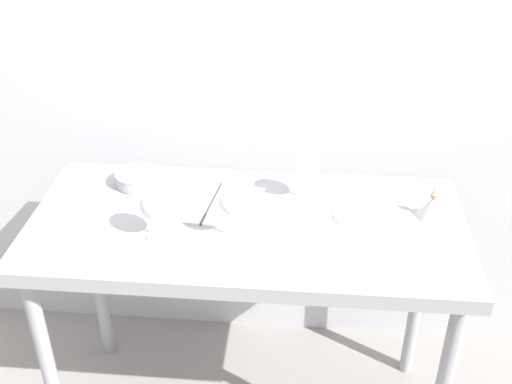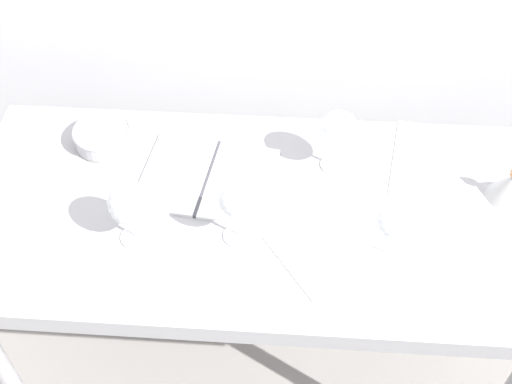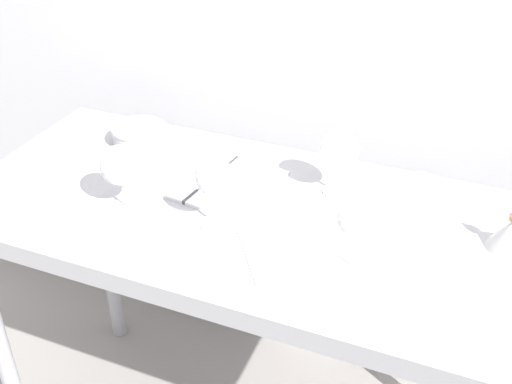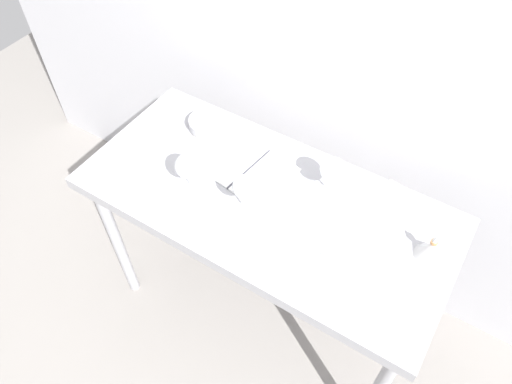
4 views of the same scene
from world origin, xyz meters
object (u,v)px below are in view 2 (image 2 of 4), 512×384
Objects in this scene: wine_glass_far_right at (339,131)px; wine_glass_near_left at (130,205)px; wine_glass_near_center at (238,200)px; open_notebook at (208,178)px; tasting_sheet_lower at (314,238)px; wine_glass_near_right at (393,221)px; decanter_funnel at (510,185)px; tasting_bowl at (104,135)px; tasting_sheet_upper at (426,161)px.

wine_glass_far_right reaches higher than wine_glass_near_left.
wine_glass_near_center is at bearing -132.35° from wine_glass_far_right.
open_notebook is 0.31m from tasting_sheet_lower.
tasting_sheet_lower is (0.40, 0.02, -0.11)m from wine_glass_near_left.
decanter_funnel is (0.30, 0.19, -0.08)m from wine_glass_near_right.
wine_glass_far_right is 0.60× the size of tasting_sheet_lower.
tasting_sheet_lower is at bearing -160.74° from decanter_funnel.
tasting_sheet_lower is at bearing 3.23° from wine_glass_near_left.
wine_glass_near_left is 1.07× the size of tasting_bowl.
open_notebook is at bearing -21.19° from tasting_bowl.
wine_glass_near_left reaches higher than tasting_bowl.
wine_glass_near_left is (-0.56, 0.01, -0.00)m from wine_glass_near_right.
wine_glass_near_right is 1.34× the size of decanter_funnel.
open_notebook is at bearing 112.11° from tasting_sheet_lower.
tasting_sheet_upper is at bearing 22.95° from wine_glass_near_left.
open_notebook is (-0.42, 0.20, -0.11)m from wine_glass_near_right.
tasting_sheet_lower is 0.61m from tasting_bowl.
open_notebook is at bearing 118.33° from wine_glass_near_center.
wine_glass_near_right is at bearing -46.85° from tasting_sheet_lower.
wine_glass_near_right is 0.36m from decanter_funnel.
wine_glass_near_right is at bearing -147.43° from decanter_funnel.
wine_glass_near_left is (-0.45, -0.26, -0.00)m from wine_glass_far_right.
tasting_sheet_lower is (-0.05, -0.23, -0.12)m from wine_glass_far_right.
wine_glass_near_center reaches higher than wine_glass_near_left.
wine_glass_near_left is 1.37× the size of decanter_funnel.
decanter_funnel reaches higher than tasting_sheet_upper.
wine_glass_far_right reaches higher than decanter_funnel.
open_notebook is at bearing -167.67° from wine_glass_far_right.
tasting_bowl is at bearing 156.20° from wine_glass_near_right.
tasting_sheet_upper is 0.39m from tasting_sheet_lower.
tasting_bowl is at bearing 176.11° from wine_glass_far_right.
wine_glass_far_right is at bearing 43.08° from tasting_sheet_lower.
tasting_sheet_lower is at bearing -101.64° from wine_glass_far_right.
tasting_sheet_upper is (0.12, 0.30, -0.11)m from wine_glass_near_right.
wine_glass_near_left is 0.47× the size of open_notebook.
wine_glass_far_right is 0.42m from decanter_funnel.
wine_glass_near_left reaches higher than decanter_funnel.
tasting_sheet_upper is at bearing 30.93° from wine_glass_near_center.
wine_glass_near_center is 1.07× the size of wine_glass_near_right.
decanter_funnel is at bearing 6.72° from open_notebook.
wine_glass_near_center is at bearing -139.21° from tasting_sheet_upper.
wine_glass_far_right is 0.26m from tasting_sheet_upper.
wine_glass_near_center is 0.33m from wine_glass_near_right.
wine_glass_far_right is 1.09× the size of tasting_bowl.
open_notebook is at bearing -159.87° from tasting_sheet_upper.
wine_glass_near_left is 0.26m from open_notebook.
tasting_sheet_lower is at bearing -126.66° from tasting_sheet_upper.
wine_glass_near_right is at bearing -0.98° from wine_glass_near_left.
decanter_funnel reaches higher than tasting_bowl.
wine_glass_near_center is 0.21m from tasting_sheet_lower.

